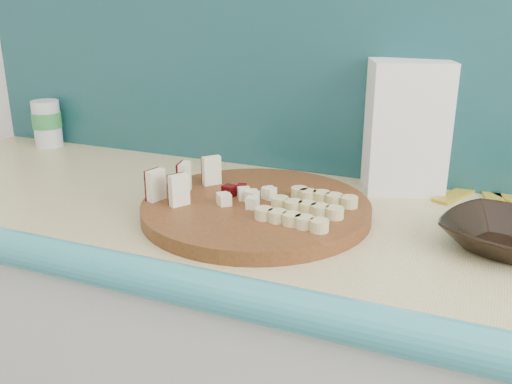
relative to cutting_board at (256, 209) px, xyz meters
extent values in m
cube|color=#D3C17B|center=(0.22, 0.01, -0.03)|extent=(2.20, 0.60, 0.03)
cube|color=teal|center=(0.22, -0.29, -0.03)|extent=(2.20, 0.06, 0.03)
cube|color=teal|center=(0.22, 0.30, 0.24)|extent=(2.20, 0.02, 0.50)
cylinder|color=#4B2710|center=(0.00, 0.00, 0.00)|extent=(0.48, 0.48, 0.03)
cube|color=#FDF4CA|center=(-0.17, -0.06, 0.04)|extent=(0.02, 0.04, 0.06)
cube|color=#460508|center=(-0.18, -0.06, 0.04)|extent=(0.01, 0.04, 0.06)
cube|color=#FDF4CA|center=(-0.15, 0.00, 0.04)|extent=(0.02, 0.04, 0.06)
cube|color=#460508|center=(-0.16, 0.00, 0.04)|extent=(0.01, 0.04, 0.06)
cube|color=#FDF4CA|center=(-0.12, 0.06, 0.04)|extent=(0.02, 0.04, 0.06)
cube|color=#460508|center=(-0.13, 0.06, 0.04)|extent=(0.01, 0.04, 0.06)
cube|color=#FDF4CA|center=(-0.12, -0.07, 0.04)|extent=(0.02, 0.04, 0.06)
cube|color=#460508|center=(-0.13, -0.07, 0.04)|extent=(0.01, 0.04, 0.06)
cube|color=#FAEFC8|center=(-0.02, 0.00, 0.02)|extent=(0.02, 0.02, 0.02)
cube|color=#FAEFC8|center=(-0.01, 0.01, 0.02)|extent=(0.02, 0.02, 0.02)
cube|color=#460508|center=(-0.01, 0.03, 0.02)|extent=(0.02, 0.02, 0.02)
cube|color=#FAEFC8|center=(-0.03, 0.01, 0.02)|extent=(0.02, 0.02, 0.02)
cube|color=#FAEFC8|center=(-0.04, 0.02, 0.02)|extent=(0.02, 0.02, 0.02)
cube|color=#FAEFC8|center=(-0.05, 0.01, 0.02)|extent=(0.02, 0.02, 0.02)
cube|color=#FAEFC8|center=(-0.04, 0.00, 0.02)|extent=(0.02, 0.02, 0.02)
cube|color=#FAEFC8|center=(-0.03, -0.02, 0.02)|extent=(0.02, 0.02, 0.02)
cube|color=#460508|center=(-0.02, -0.03, 0.02)|extent=(0.02, 0.02, 0.02)
cube|color=#FAEFC8|center=(-0.01, -0.01, 0.02)|extent=(0.02, 0.02, 0.02)
cylinder|color=#E1D289|center=(0.04, -0.07, 0.02)|extent=(0.03, 0.03, 0.02)
cylinder|color=#E1D289|center=(0.07, -0.07, 0.02)|extent=(0.03, 0.03, 0.02)
cylinder|color=#E1D289|center=(0.09, -0.08, 0.02)|extent=(0.03, 0.03, 0.02)
cylinder|color=#E1D289|center=(0.12, -0.08, 0.02)|extent=(0.03, 0.03, 0.02)
cylinder|color=#E1D289|center=(0.14, -0.08, 0.02)|extent=(0.03, 0.03, 0.02)
cylinder|color=#E1D289|center=(0.05, -0.01, 0.02)|extent=(0.03, 0.03, 0.02)
cylinder|color=#E1D289|center=(0.08, -0.01, 0.02)|extent=(0.03, 0.03, 0.02)
cylinder|color=#E1D289|center=(0.10, -0.01, 0.02)|extent=(0.03, 0.03, 0.02)
cylinder|color=#E1D289|center=(0.13, -0.02, 0.02)|extent=(0.03, 0.03, 0.02)
cylinder|color=#E1D289|center=(0.15, -0.02, 0.02)|extent=(0.03, 0.03, 0.02)
cylinder|color=#E1D289|center=(0.06, 0.06, 0.02)|extent=(0.03, 0.03, 0.02)
cylinder|color=#E1D289|center=(0.09, 0.05, 0.02)|extent=(0.03, 0.03, 0.02)
cylinder|color=#E1D289|center=(0.11, 0.05, 0.02)|extent=(0.03, 0.03, 0.02)
cylinder|color=#E1D289|center=(0.14, 0.04, 0.02)|extent=(0.03, 0.03, 0.02)
cylinder|color=#E1D289|center=(0.16, 0.04, 0.02)|extent=(0.03, 0.03, 0.02)
imported|color=black|center=(0.43, 0.02, 0.01)|extent=(0.25, 0.25, 0.05)
cube|color=white|center=(0.22, 0.26, 0.12)|extent=(0.18, 0.16, 0.27)
cylinder|color=silver|center=(-0.71, 0.25, 0.05)|extent=(0.07, 0.07, 0.12)
cylinder|color=green|center=(-0.71, 0.25, 0.06)|extent=(0.08, 0.08, 0.04)
cube|color=gold|center=(0.34, 0.27, -0.01)|extent=(0.10, 0.16, 0.01)
cube|color=gold|center=(0.40, 0.29, -0.01)|extent=(0.07, 0.16, 0.01)
camera|label=1|loc=(0.38, -0.90, 0.38)|focal=40.00mm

